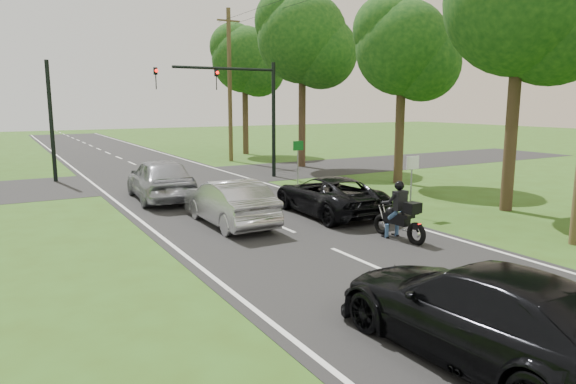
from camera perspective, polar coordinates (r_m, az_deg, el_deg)
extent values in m
plane|color=#314D15|center=(13.37, 7.41, -7.34)|extent=(140.00, 140.00, 0.00)
cube|color=black|center=(21.94, -8.59, -0.54)|extent=(8.00, 100.00, 0.01)
cube|color=black|center=(27.54, -13.15, 1.44)|extent=(60.00, 7.00, 0.01)
torus|color=black|center=(15.81, 10.37, -3.55)|extent=(0.16, 0.62, 0.61)
torus|color=black|center=(14.87, 14.06, -4.55)|extent=(0.19, 0.68, 0.67)
cube|color=black|center=(15.33, 11.95, -2.96)|extent=(0.31, 0.90, 0.28)
sphere|color=black|center=(15.45, 11.37, -2.20)|extent=(0.32, 0.32, 0.32)
cube|color=black|center=(15.07, 12.84, -2.56)|extent=(0.34, 0.53, 0.09)
cube|color=#FF0C07|center=(14.73, 14.40, -3.51)|extent=(0.09, 0.03, 0.05)
cylinder|color=silver|center=(15.16, 13.67, -4.33)|extent=(0.12, 0.75, 0.08)
cylinder|color=black|center=(15.55, 10.91, -1.48)|extent=(0.58, 0.07, 0.03)
cube|color=black|center=(14.83, 13.66, -1.70)|extent=(0.43, 0.39, 0.30)
cube|color=black|center=(15.12, 12.40, -0.96)|extent=(0.38, 0.22, 0.56)
sphere|color=black|center=(15.09, 12.29, 0.70)|extent=(0.28, 0.28, 0.28)
cylinder|color=navy|center=(15.39, 10.92, -4.29)|extent=(0.12, 0.12, 0.42)
cylinder|color=navy|center=(15.67, 12.00, -4.08)|extent=(0.12, 0.12, 0.42)
imported|color=black|center=(18.30, 4.49, -0.34)|extent=(2.50, 5.03, 1.37)
imported|color=#ACABB0|center=(16.77, -6.53, -1.12)|extent=(1.57, 4.50, 1.48)
imported|color=#96989E|center=(21.53, -14.03, 1.45)|extent=(2.40, 5.25, 1.75)
imported|color=black|center=(8.63, 20.74, -12.37)|extent=(2.29, 5.29, 1.52)
cylinder|color=black|center=(27.42, -1.61, 7.94)|extent=(0.20, 0.20, 6.00)
cylinder|color=black|center=(26.28, -6.97, 13.46)|extent=(5.40, 0.14, 0.14)
imported|color=black|center=(26.06, -7.98, 12.26)|extent=(0.16, 0.36, 1.00)
imported|color=black|center=(25.08, -14.49, 12.14)|extent=(0.16, 0.36, 1.00)
sphere|color=#FF0C07|center=(25.91, -7.84, 13.01)|extent=(0.16, 0.16, 0.16)
sphere|color=#FF0C07|center=(24.93, -14.41, 12.92)|extent=(0.16, 0.16, 0.16)
cylinder|color=black|center=(28.26, -24.82, 7.10)|extent=(0.20, 0.20, 6.00)
cylinder|color=brown|center=(35.05, -6.49, 11.59)|extent=(0.28, 0.28, 10.00)
cube|color=brown|center=(35.43, -6.63, 18.39)|extent=(1.60, 0.10, 0.10)
cylinder|color=slate|center=(18.36, 13.51, 0.41)|extent=(0.05, 0.05, 2.00)
cube|color=silver|center=(18.21, 13.69, 3.19)|extent=(0.55, 0.04, 0.45)
cylinder|color=slate|center=(24.82, 1.10, 3.10)|extent=(0.05, 0.05, 2.00)
cube|color=#0C591E|center=(24.70, 1.14, 5.17)|extent=(0.55, 0.04, 0.45)
cylinder|color=#332316|center=(20.32, 23.65, 7.44)|extent=(0.44, 0.44, 6.72)
sphere|color=black|center=(20.61, 24.48, 18.83)|extent=(5.25, 5.25, 5.25)
sphere|color=black|center=(20.79, 27.40, 16.18)|extent=(4.20, 4.20, 4.20)
cylinder|color=#332316|center=(25.80, 12.32, 7.46)|extent=(0.44, 0.44, 5.88)
sphere|color=black|center=(25.91, 12.62, 15.37)|extent=(4.50, 4.50, 4.50)
sphere|color=black|center=(25.92, 14.74, 13.65)|extent=(3.60, 3.60, 3.60)
cylinder|color=#332316|center=(31.80, 1.58, 9.12)|extent=(0.44, 0.44, 7.00)
sphere|color=black|center=(32.02, 1.62, 16.74)|extent=(5.40, 5.40, 5.40)
sphere|color=black|center=(31.81, 3.74, 15.19)|extent=(4.32, 4.32, 4.32)
cylinder|color=#332316|center=(39.93, -4.76, 8.85)|extent=(0.44, 0.44, 6.44)
sphere|color=black|center=(40.05, -4.84, 14.45)|extent=(4.95, 4.95, 4.95)
sphere|color=black|center=(39.76, -3.31, 13.34)|extent=(3.96, 3.96, 3.96)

